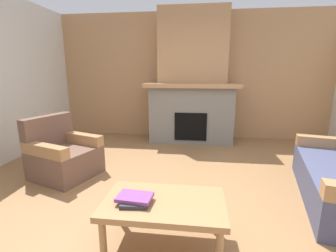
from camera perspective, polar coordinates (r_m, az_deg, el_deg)
name	(u,v)px	position (r m, az deg, el deg)	size (l,w,h in m)	color
ground	(183,204)	(2.87, 3.63, -17.87)	(9.00, 9.00, 0.00)	olive
wall_back_wood_panel	(193,76)	(5.47, 5.87, 11.61)	(6.00, 0.12, 2.70)	tan
fireplace	(192,86)	(5.10, 5.71, 9.42)	(1.90, 0.82, 2.70)	gray
armchair	(63,156)	(3.76, -23.63, -6.45)	(0.97, 0.97, 0.85)	brown
coffee_table	(164,207)	(2.09, -0.99, -18.58)	(1.00, 0.60, 0.43)	#A87A4C
book_stack_near_edge	(135,199)	(2.04, -7.91, -16.78)	(0.29, 0.23, 0.06)	#2D2D33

